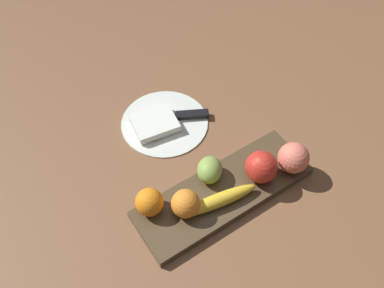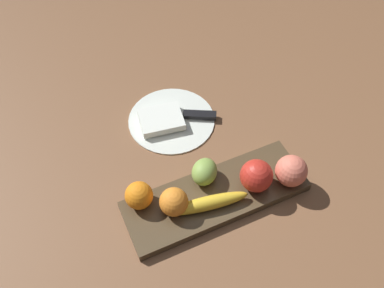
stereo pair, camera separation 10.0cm
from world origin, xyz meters
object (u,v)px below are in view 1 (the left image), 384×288
orange_near_banana (186,204)px  peach (293,158)px  apple (261,167)px  grape_bunch (210,170)px  fruit_tray (223,192)px  banana (218,201)px  folded_napkin (155,123)px  dinner_plate (165,122)px  knife (186,115)px  orange_near_apple (149,202)px

orange_near_banana → peach: size_ratio=0.87×
apple → grape_bunch: bearing=-33.2°
fruit_tray → banana: 0.05m
apple → peach: 0.08m
banana → peach: peach is taller
fruit_tray → banana: bearing=34.5°
banana → grape_bunch: size_ratio=2.69×
fruit_tray → folded_napkin: size_ratio=3.84×
banana → dinner_plate: banana is taller
apple → banana: (0.13, 0.01, -0.02)m
grape_bunch → folded_napkin: 0.22m
orange_near_banana → dinner_plate: orange_near_banana is taller
dinner_plate → apple: bearing=108.2°
apple → dinner_plate: size_ratio=0.33×
folded_napkin → knife: folded_napkin is taller
fruit_tray → grape_bunch: size_ratio=6.08×
apple → folded_napkin: (0.12, -0.28, -0.04)m
banana → peach: 0.21m
apple → orange_near_banana: apple is taller
fruit_tray → knife: size_ratio=2.56×
orange_near_apple → knife: 0.31m
knife → banana: bearing=98.9°
grape_bunch → knife: grape_bunch is taller
fruit_tray → orange_near_banana: 0.11m
apple → grape_bunch: (0.10, -0.07, -0.01)m
knife → apple: bearing=125.1°
fruit_tray → apple: size_ratio=5.63×
apple → grape_bunch: apple is taller
orange_near_apple → orange_near_banana: orange_near_banana is taller
folded_napkin → knife: bearing=168.8°
peach → folded_napkin: (0.20, -0.31, -0.04)m
banana → orange_near_apple: size_ratio=3.00×
orange_near_banana → grape_bunch: orange_near_banana is taller
apple → orange_near_apple: bearing=-14.3°
fruit_tray → folded_napkin: bearing=-83.8°
banana → orange_near_banana: orange_near_banana is taller
banana → grape_bunch: grape_bunch is taller
fruit_tray → knife: 0.26m
banana → folded_napkin: bearing=-81.5°
orange_near_banana → fruit_tray: bearing=178.7°
orange_near_banana → dinner_plate: (-0.10, -0.27, -0.05)m
grape_bunch → apple: bearing=146.8°
fruit_tray → peach: size_ratio=5.77×
banana → peach: size_ratio=2.56×
grape_bunch → folded_napkin: bearing=-84.1°
peach → dinner_plate: 0.36m
grape_bunch → folded_napkin: grape_bunch is taller
apple → banana: apple is taller
fruit_tray → folded_napkin: 0.27m
banana → dinner_plate: bearing=-87.2°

